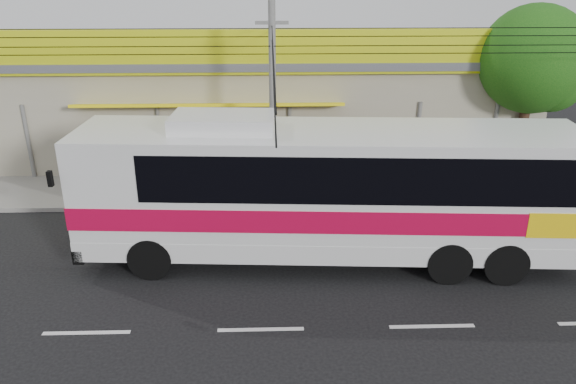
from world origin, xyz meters
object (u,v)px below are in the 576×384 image
object	(u,v)px
coach_bus	(336,185)
utility_pole	(272,40)
tree_near	(537,63)
motorbike_red	(115,177)

from	to	relation	value
coach_bus	utility_pole	world-z (taller)	utility_pole
tree_near	utility_pole	bearing A→B (deg)	-164.00
utility_pole	motorbike_red	bearing A→B (deg)	163.60
utility_pole	tree_near	xyz separation A→B (m)	(9.77, 2.80, -1.21)
coach_bus	motorbike_red	size ratio (longest dim) A/B	8.51
motorbike_red	tree_near	bearing A→B (deg)	-73.60
coach_bus	tree_near	world-z (taller)	tree_near
coach_bus	utility_pole	xyz separation A→B (m)	(-1.71, 3.55, 3.44)
tree_near	coach_bus	bearing A→B (deg)	-141.75
coach_bus	motorbike_red	xyz separation A→B (m)	(-7.56, 5.27, -1.67)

